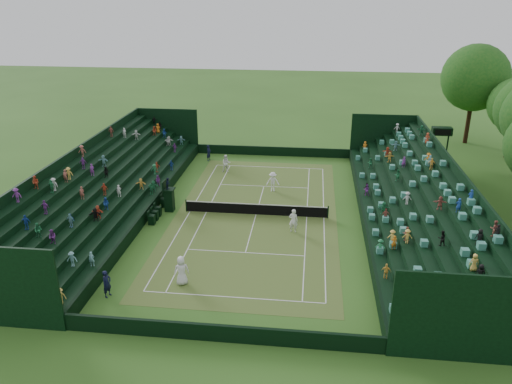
% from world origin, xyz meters
% --- Properties ---
extents(ground, '(160.00, 160.00, 0.00)m').
position_xyz_m(ground, '(0.00, 0.00, 0.00)').
color(ground, '#2F5B1C').
rests_on(ground, ground).
extents(court_surface, '(12.97, 26.77, 0.01)m').
position_xyz_m(court_surface, '(0.00, 0.00, 0.01)').
color(court_surface, '#427A28').
rests_on(court_surface, ground).
extents(perimeter_wall_north, '(17.17, 0.20, 1.00)m').
position_xyz_m(perimeter_wall_north, '(0.00, 15.88, 0.50)').
color(perimeter_wall_north, black).
rests_on(perimeter_wall_north, ground).
extents(perimeter_wall_south, '(17.17, 0.20, 1.00)m').
position_xyz_m(perimeter_wall_south, '(0.00, -15.88, 0.50)').
color(perimeter_wall_south, black).
rests_on(perimeter_wall_south, ground).
extents(perimeter_wall_east, '(0.20, 31.77, 1.00)m').
position_xyz_m(perimeter_wall_east, '(8.48, 0.00, 0.50)').
color(perimeter_wall_east, black).
rests_on(perimeter_wall_east, ground).
extents(perimeter_wall_west, '(0.20, 31.77, 1.00)m').
position_xyz_m(perimeter_wall_west, '(-8.48, 0.00, 0.50)').
color(perimeter_wall_west, black).
rests_on(perimeter_wall_west, ground).
extents(north_grandstand, '(6.60, 32.00, 4.90)m').
position_xyz_m(north_grandstand, '(12.66, 0.00, 1.55)').
color(north_grandstand, black).
rests_on(north_grandstand, ground).
extents(south_grandstand, '(6.60, 32.00, 4.90)m').
position_xyz_m(south_grandstand, '(-12.66, 0.00, 1.55)').
color(south_grandstand, black).
rests_on(south_grandstand, ground).
extents(tennis_net, '(11.67, 0.10, 1.06)m').
position_xyz_m(tennis_net, '(0.00, 0.00, 0.53)').
color(tennis_net, black).
rests_on(tennis_net, ground).
extents(scoreboard_tower, '(2.00, 1.00, 3.70)m').
position_xyz_m(scoreboard_tower, '(17.75, 16.00, 3.14)').
color(scoreboard_tower, black).
rests_on(scoreboard_tower, ground).
extents(umpire_chair, '(0.92, 0.92, 2.90)m').
position_xyz_m(umpire_chair, '(-7.20, 0.00, 1.24)').
color(umpire_chair, black).
rests_on(umpire_chair, ground).
extents(courtside_chairs, '(0.51, 5.48, 1.11)m').
position_xyz_m(courtside_chairs, '(-7.87, -0.19, 0.42)').
color(courtside_chairs, black).
rests_on(courtside_chairs, ground).
extents(player_near_west, '(1.08, 0.89, 1.91)m').
position_xyz_m(player_near_west, '(-3.36, -10.78, 0.96)').
color(player_near_west, silver).
rests_on(player_near_west, ground).
extents(player_near_east, '(0.71, 0.50, 1.87)m').
position_xyz_m(player_near_east, '(3.14, -2.75, 0.94)').
color(player_near_east, white).
rests_on(player_near_east, ground).
extents(player_far_west, '(0.99, 0.85, 1.75)m').
position_xyz_m(player_far_west, '(-4.17, 10.02, 0.88)').
color(player_far_west, white).
rests_on(player_far_west, ground).
extents(player_far_east, '(1.23, 0.78, 1.82)m').
position_xyz_m(player_far_east, '(0.91, 5.33, 0.91)').
color(player_far_east, white).
rests_on(player_far_east, ground).
extents(line_judge_north, '(0.57, 0.72, 1.71)m').
position_xyz_m(line_judge_north, '(-6.64, 13.34, 0.85)').
color(line_judge_north, black).
rests_on(line_judge_north, ground).
extents(line_judge_south, '(0.60, 0.72, 1.70)m').
position_xyz_m(line_judge_south, '(-7.41, -12.60, 0.85)').
color(line_judge_south, black).
rests_on(line_judge_south, ground).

